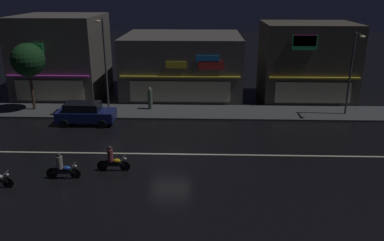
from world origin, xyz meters
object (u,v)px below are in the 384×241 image
at_px(parked_car_near_kerb, 85,113).
at_px(motorcycle_following, 62,168).
at_px(motorcycle_opposite_lane, 112,160).
at_px(pedestrian_on_sidewalk, 150,99).
at_px(traffic_cone, 72,120).
at_px(streetlamp_west, 104,58).
at_px(streetlamp_mid, 352,67).

xyz_separation_m(parked_car_near_kerb, motorcycle_following, (1.31, -8.86, -0.24)).
bearing_deg(motorcycle_opposite_lane, pedestrian_on_sidewalk, -86.53).
distance_m(pedestrian_on_sidewalk, traffic_cone, 6.59).
xyz_separation_m(motorcycle_following, motorcycle_opposite_lane, (2.51, 1.02, 0.00)).
relative_size(motorcycle_following, traffic_cone, 3.45).
xyz_separation_m(streetlamp_west, motorcycle_following, (0.24, -11.55, -3.92)).
bearing_deg(streetlamp_west, motorcycle_opposite_lane, -75.35).
bearing_deg(traffic_cone, pedestrian_on_sidewalk, 31.28).
bearing_deg(streetlamp_west, motorcycle_following, -88.79).
distance_m(parked_car_near_kerb, traffic_cone, 1.31).
bearing_deg(streetlamp_west, streetlamp_mid, -0.56).
height_order(motorcycle_opposite_lane, traffic_cone, motorcycle_opposite_lane).
bearing_deg(parked_car_near_kerb, pedestrian_on_sidewalk, -141.27).
relative_size(streetlamp_west, parked_car_near_kerb, 1.75).
bearing_deg(parked_car_near_kerb, motorcycle_opposite_lane, 115.99).
relative_size(pedestrian_on_sidewalk, motorcycle_opposite_lane, 0.98).
xyz_separation_m(pedestrian_on_sidewalk, motorcycle_opposite_lane, (-0.63, -11.41, -0.37)).
height_order(streetlamp_mid, motorcycle_following, streetlamp_mid).
bearing_deg(streetlamp_mid, motorcycle_opposite_lane, -148.07).
relative_size(streetlamp_west, traffic_cone, 13.69).
bearing_deg(streetlamp_mid, traffic_cone, -173.82).
distance_m(pedestrian_on_sidewalk, motorcycle_following, 12.82).
xyz_separation_m(streetlamp_mid, pedestrian_on_sidewalk, (-15.96, 1.07, -3.02)).
height_order(streetlamp_mid, parked_car_near_kerb, streetlamp_mid).
bearing_deg(streetlamp_mid, parked_car_near_kerb, -173.02).
distance_m(motorcycle_following, traffic_cone, 9.36).
bearing_deg(pedestrian_on_sidewalk, motorcycle_following, -19.53).
height_order(parked_car_near_kerb, motorcycle_opposite_lane, parked_car_near_kerb).
bearing_deg(traffic_cone, motorcycle_following, -74.74).
height_order(motorcycle_following, traffic_cone, motorcycle_following).
bearing_deg(parked_car_near_kerb, streetlamp_west, -111.67).
distance_m(pedestrian_on_sidewalk, motorcycle_opposite_lane, 11.43).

